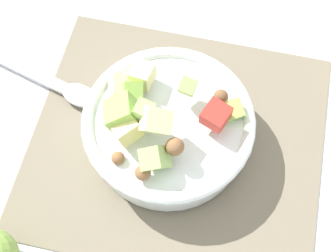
% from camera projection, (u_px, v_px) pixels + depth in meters
% --- Properties ---
extents(ground_plane, '(2.40, 2.40, 0.00)m').
position_uv_depth(ground_plane, '(177.00, 142.00, 0.70)').
color(ground_plane, silver).
extents(placemat, '(0.41, 0.37, 0.01)m').
position_uv_depth(placemat, '(177.00, 141.00, 0.69)').
color(placemat, '#756B56').
rests_on(placemat, ground_plane).
extents(salad_bowl, '(0.23, 0.23, 0.13)m').
position_uv_depth(salad_bowl, '(167.00, 128.00, 0.66)').
color(salad_bowl, white).
rests_on(salad_bowl, placemat).
extents(serving_spoon, '(0.23, 0.09, 0.01)m').
position_uv_depth(serving_spoon, '(52.00, 82.00, 0.73)').
color(serving_spoon, '#B7B7BC').
rests_on(serving_spoon, placemat).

